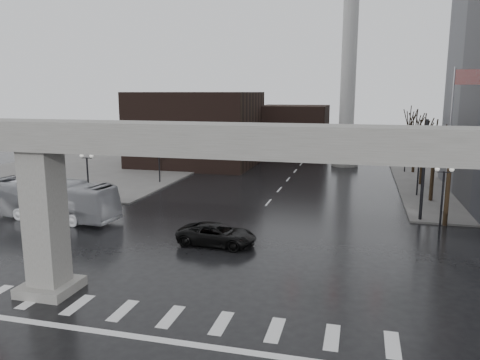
{
  "coord_description": "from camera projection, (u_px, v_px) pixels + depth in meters",
  "views": [
    {
      "loc": [
        7.97,
        -19.26,
        10.04
      ],
      "look_at": [
        0.63,
        9.11,
        4.5
      ],
      "focal_mm": 35.0,
      "sensor_mm": 36.0,
      "label": 1
    }
  ],
  "objects": [
    {
      "name": "tree_right_3",
      "position": [
        415.0,
        150.0,
        57.99
      ],
      "size": [
        1.11,
        1.66,
        8.02
      ],
      "color": "black",
      "rests_on": "ground"
    },
    {
      "name": "lamp_left_0",
      "position": [
        88.0,
        174.0,
        38.14
      ],
      "size": [
        1.22,
        0.32,
        5.11
      ],
      "color": "black",
      "rests_on": "ground"
    },
    {
      "name": "elevated_guideway",
      "position": [
        202.0,
        165.0,
        20.56
      ],
      "size": [
        48.0,
        2.6,
        8.7
      ],
      "color": "gray",
      "rests_on": "ground"
    },
    {
      "name": "tree_right_0",
      "position": [
        448.0,
        190.0,
        35.2
      ],
      "size": [
        1.09,
        1.58,
        7.5
      ],
      "color": "black",
      "rests_on": "ground"
    },
    {
      "name": "pickup_truck",
      "position": [
        217.0,
        234.0,
        30.99
      ],
      "size": [
        5.37,
        2.7,
        1.46
      ],
      "primitive_type": "imported",
      "rotation": [
        0.0,
        0.0,
        1.52
      ],
      "color": "black",
      "rests_on": "ground"
    },
    {
      "name": "lamp_right_0",
      "position": [
        443.0,
        191.0,
        31.5
      ],
      "size": [
        1.22,
        0.32,
        5.11
      ],
      "color": "black",
      "rests_on": "ground"
    },
    {
      "name": "lamp_left_1",
      "position": [
        159.0,
        152.0,
        51.46
      ],
      "size": [
        1.22,
        0.32,
        5.11
      ],
      "color": "black",
      "rests_on": "ground"
    },
    {
      "name": "lamp_right_1",
      "position": [
        419.0,
        161.0,
        44.82
      ],
      "size": [
        1.22,
        0.32,
        5.11
      ],
      "color": "black",
      "rests_on": "ground"
    },
    {
      "name": "lamp_left_2",
      "position": [
        201.0,
        140.0,
        64.78
      ],
      "size": [
        1.22,
        0.32,
        5.11
      ],
      "color": "black",
      "rests_on": "ground"
    },
    {
      "name": "sidewalk_nw",
      "position": [
        98.0,
        167.0,
        62.78
      ],
      "size": [
        28.0,
        36.0,
        0.15
      ],
      "primitive_type": "cube",
      "color": "slate",
      "rests_on": "ground"
    },
    {
      "name": "smokestack",
      "position": [
        349.0,
        66.0,
        61.95
      ],
      "size": [
        3.6,
        3.6,
        30.0
      ],
      "color": "silver",
      "rests_on": "ground"
    },
    {
      "name": "tree_right_2",
      "position": [
        422.0,
        159.0,
        50.39
      ],
      "size": [
        1.1,
        1.63,
        7.85
      ],
      "color": "black",
      "rests_on": "ground"
    },
    {
      "name": "building_far_mid",
      "position": [
        294.0,
        132.0,
        71.36
      ],
      "size": [
        10.0,
        10.0,
        8.0
      ],
      "primitive_type": "cube",
      "color": "black",
      "rests_on": "ground"
    },
    {
      "name": "building_far_left",
      "position": [
        197.0,
        129.0,
        64.62
      ],
      "size": [
        16.0,
        14.0,
        10.0
      ],
      "primitive_type": "cube",
      "color": "black",
      "rests_on": "ground"
    },
    {
      "name": "signal_mast_arm",
      "position": [
        374.0,
        146.0,
        36.74
      ],
      "size": [
        12.12,
        0.43,
        8.0
      ],
      "color": "black",
      "rests_on": "ground"
    },
    {
      "name": "flagpole_assembly",
      "position": [
        454.0,
        123.0,
        37.92
      ],
      "size": [
        2.06,
        0.12,
        12.0
      ],
      "color": "silver",
      "rests_on": "ground"
    },
    {
      "name": "lamp_right_2",
      "position": [
        406.0,
        145.0,
        58.14
      ],
      "size": [
        1.22,
        0.32,
        5.11
      ],
      "color": "black",
      "rests_on": "ground"
    },
    {
      "name": "tree_right_4",
      "position": [
        409.0,
        142.0,
        65.59
      ],
      "size": [
        1.12,
        1.69,
        8.19
      ],
      "color": "black",
      "rests_on": "ground"
    },
    {
      "name": "ground",
      "position": [
        179.0,
        307.0,
        22.15
      ],
      "size": [
        160.0,
        160.0,
        0.0
      ],
      "primitive_type": "plane",
      "color": "black",
      "rests_on": "ground"
    },
    {
      "name": "city_bus",
      "position": [
        51.0,
        200.0,
        37.12
      ],
      "size": [
        11.68,
        3.83,
        3.2
      ],
      "primitive_type": "imported",
      "rotation": [
        0.0,
        0.0,
        1.47
      ],
      "color": "silver",
      "rests_on": "ground"
    },
    {
      "name": "tree_right_1",
      "position": [
        433.0,
        172.0,
        42.79
      ],
      "size": [
        1.09,
        1.61,
        7.67
      ],
      "color": "black",
      "rests_on": "ground"
    }
  ]
}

